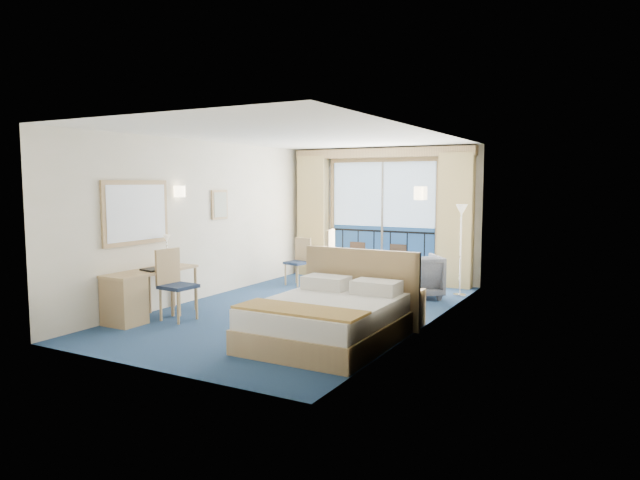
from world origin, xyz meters
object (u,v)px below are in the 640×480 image
at_px(table_chair_a, 337,253).
at_px(table_chair_b, 300,258).
at_px(bed, 329,318).
at_px(nightstand, 408,308).
at_px(desk_chair, 174,280).
at_px(floor_lamp, 461,227).
at_px(round_table, 319,256).
at_px(armchair, 416,276).
at_px(desk, 130,296).

height_order(table_chair_a, table_chair_b, table_chair_a).
height_order(bed, nightstand, bed).
relative_size(bed, nightstand, 3.97).
bearing_deg(desk_chair, floor_lamp, -36.28).
xyz_separation_m(floor_lamp, round_table, (-2.94, 0.21, -0.72)).
height_order(floor_lamp, desk_chair, floor_lamp).
bearing_deg(armchair, nightstand, 70.22).
distance_m(bed, desk, 2.97).
bearing_deg(desk, floor_lamp, 49.37).
height_order(desk_chair, table_chair_a, table_chair_a).
bearing_deg(table_chair_a, desk, 154.51).
bearing_deg(bed, nightstand, 64.71).
distance_m(desk, table_chair_b, 3.84).
height_order(armchair, floor_lamp, floor_lamp).
bearing_deg(armchair, desk_chair, 15.75).
relative_size(floor_lamp, round_table, 2.17).
distance_m(desk, table_chair_a, 4.50).
relative_size(bed, table_chair_a, 1.92).
bearing_deg(desk_chair, armchair, -33.96).
distance_m(floor_lamp, table_chair_a, 2.61).
height_order(desk_chair, round_table, desk_chair).
bearing_deg(round_table, table_chair_b, -100.78).
bearing_deg(floor_lamp, table_chair_b, -172.81).
bearing_deg(round_table, nightstand, -42.79).
bearing_deg(desk, armchair, 51.39).
height_order(desk, table_chair_b, table_chair_b).
bearing_deg(bed, round_table, 120.31).
xyz_separation_m(bed, round_table, (-2.28, 3.90, 0.20)).
height_order(round_table, table_chair_b, table_chair_b).
distance_m(desk_chair, table_chair_b, 3.34).
height_order(bed, table_chair_b, bed).
relative_size(floor_lamp, desk_chair, 1.56).
xyz_separation_m(nightstand, table_chair_b, (-2.98, 2.05, 0.26)).
bearing_deg(table_chair_a, armchair, -121.37).
distance_m(armchair, desk, 4.73).
relative_size(armchair, floor_lamp, 0.51).
bearing_deg(armchair, table_chair_a, -55.44).
height_order(bed, desk, bed).
bearing_deg(nightstand, table_chair_b, 145.43).
relative_size(bed, table_chair_b, 2.24).
xyz_separation_m(armchair, floor_lamp, (0.64, 0.49, 0.85)).
relative_size(desk, table_chair_b, 1.66).
bearing_deg(round_table, desk, -98.40).
bearing_deg(table_chair_b, round_table, 90.41).
height_order(armchair, desk_chair, desk_chair).
bearing_deg(round_table, table_chair_a, -4.52).
relative_size(table_chair_a, table_chair_b, 1.16).
relative_size(desk, table_chair_a, 1.43).
height_order(bed, armchair, bed).
xyz_separation_m(bed, desk, (-2.93, -0.50, 0.09)).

